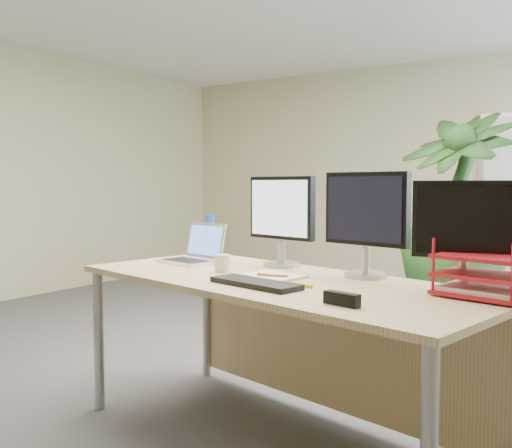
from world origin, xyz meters
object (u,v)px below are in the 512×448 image
Objects in this scene: laptop at (195,252)px; monitor_left at (281,215)px; desk at (294,310)px; floor_plant at (454,241)px; monitor_right at (366,217)px.

monitor_left is at bearing 14.59° from laptop.
desk is 0.75m from laptop.
desk is 0.55m from monitor_left.
monitor_left is at bearing -97.83° from floor_plant.
floor_plant is (0.10, 2.58, 0.13)m from desk.
monitor_left is 1.35× the size of laptop.
desk is at bearing -47.85° from monitor_left.
desk is at bearing -92.30° from floor_plant.
desk is 1.46× the size of floor_plant.
floor_plant reaches higher than desk.
floor_plant is 2.59m from laptop.
monitor_right is at bearing -85.36° from floor_plant.
monitor_left is 0.97× the size of monitor_right.
laptop is (-0.81, -2.46, 0.10)m from floor_plant.
monitor_right reaches higher than laptop.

